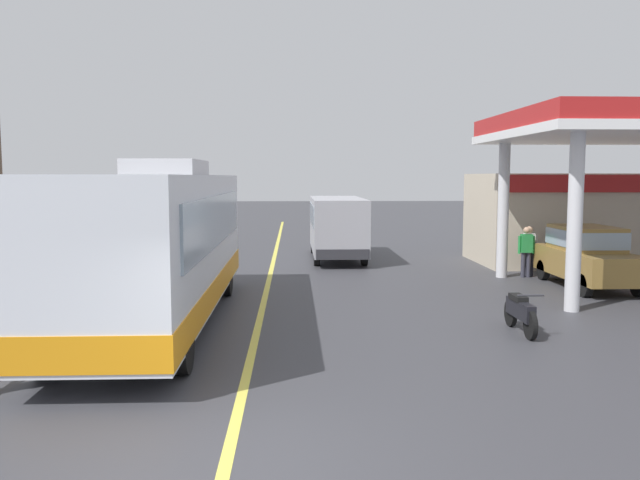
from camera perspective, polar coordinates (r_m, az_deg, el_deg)
The scene contains 9 objects.
ground at distance 27.50m, azimuth -3.98°, elevation -1.30°, with size 120.00×120.00×0.00m, color #38383D.
lane_divider_stripe at distance 22.55m, azimuth -4.34°, elevation -2.82°, with size 0.16×50.00×0.01m, color #D8CC4C.
coach_bus_main at distance 14.97m, azimuth -13.82°, elevation -0.61°, with size 2.60×11.04×3.69m.
gas_station_roadside at distance 24.70m, azimuth 22.92°, elevation 3.60°, with size 9.10×11.95×5.10m.
car_at_pump at distance 20.89m, azimuth 22.39°, elevation -1.10°, with size 1.70×4.20×1.82m.
minibus_opposing_lane at distance 25.96m, azimuth 1.51°, elevation 1.56°, with size 2.04×6.13×2.44m.
motorcycle_parked_forecourt at distance 14.44m, azimuth 17.16°, elevation -6.05°, with size 0.55×1.80×0.92m.
pedestrian_near_pump at distance 22.61m, azimuth 17.87°, elevation -0.68°, with size 0.55×0.22×1.66m.
pedestrian_by_shop at distance 22.28m, azimuth 17.65°, elevation -0.76°, with size 0.55×0.22×1.66m.
Camera 1 is at (0.79, -7.29, 3.29)m, focal length 36.46 mm.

